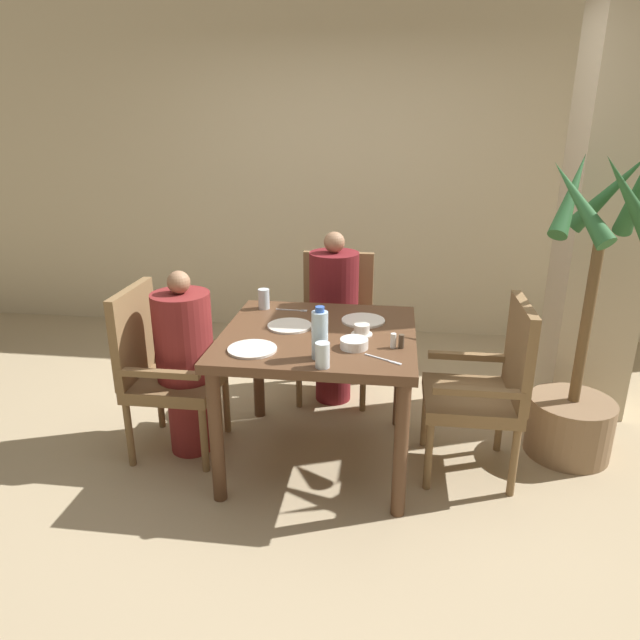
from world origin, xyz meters
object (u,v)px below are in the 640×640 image
object	(u,v)px
diner_in_left_chair	(186,362)
glass_tall_near	(322,355)
potted_palm	(578,372)
plate_dessert_center	(252,349)
chair_far_side	(336,320)
diner_in_far_chair	(334,317)
teacup_with_saucer	(362,330)
bowl_small	(354,343)
chair_left_side	(161,365)
plate_main_right	(363,320)
water_bottle	(320,334)
plate_main_left	(290,326)
chair_right_side	(488,384)
glass_tall_mid	(264,299)

from	to	relation	value
diner_in_left_chair	glass_tall_near	distance (m)	0.98
potted_palm	plate_dessert_center	world-z (taller)	potted_palm
diner_in_left_chair	glass_tall_near	bearing A→B (deg)	-28.21
chair_far_side	glass_tall_near	size ratio (longest dim) A/B	8.15
diner_in_far_chair	teacup_with_saucer	distance (m)	0.81
chair_far_side	glass_tall_near	xyz separation A→B (m)	(0.08, -1.33, 0.30)
potted_palm	bowl_small	size ratio (longest dim) A/B	12.52
chair_left_side	potted_palm	world-z (taller)	potted_palm
diner_in_far_chair	plate_main_right	world-z (taller)	diner_in_far_chair
glass_tall_near	water_bottle	bearing A→B (deg)	104.19
diner_in_left_chair	plate_main_right	xyz separation A→B (m)	(0.97, 0.20, 0.22)
plate_main_left	water_bottle	world-z (taller)	water_bottle
diner_in_far_chair	plate_main_right	xyz separation A→B (m)	(0.22, -0.54, 0.18)
chair_far_side	teacup_with_saucer	size ratio (longest dim) A/B	8.61
chair_right_side	plate_dessert_center	distance (m)	1.24
chair_right_side	plate_main_left	bearing A→B (deg)	176.91
plate_main_right	bowl_small	xyz separation A→B (m)	(-0.02, -0.39, 0.02)
chair_left_side	plate_main_left	size ratio (longest dim) A/B	4.02
plate_main_left	plate_main_right	bearing A→B (deg)	19.61
plate_dessert_center	teacup_with_saucer	xyz separation A→B (m)	(0.52, 0.28, 0.02)
plate_main_right	water_bottle	size ratio (longest dim) A/B	0.94
plate_main_right	bowl_small	size ratio (longest dim) A/B	1.73
teacup_with_saucer	bowl_small	distance (m)	0.19
plate_main_left	teacup_with_saucer	world-z (taller)	teacup_with_saucer
diner_in_left_chair	diner_in_far_chair	xyz separation A→B (m)	(0.75, 0.74, 0.04)
chair_far_side	potted_palm	distance (m)	1.55
plate_dessert_center	teacup_with_saucer	world-z (taller)	teacup_with_saucer
diner_in_left_chair	potted_palm	xyz separation A→B (m)	(2.16, 0.24, -0.04)
chair_right_side	plate_main_left	size ratio (longest dim) A/B	4.02
diner_in_left_chair	plate_main_left	distance (m)	0.63
diner_in_far_chair	plate_main_right	distance (m)	0.61
chair_left_side	diner_in_left_chair	xyz separation A→B (m)	(0.14, 0.00, 0.03)
chair_left_side	diner_in_left_chair	distance (m)	0.15
diner_in_far_chair	plate_dessert_center	size ratio (longest dim) A/B	4.83
chair_left_side	diner_in_far_chair	size ratio (longest dim) A/B	0.83
bowl_small	plate_main_left	bearing A→B (deg)	145.46
plate_main_left	glass_tall_near	xyz separation A→B (m)	(0.24, -0.50, 0.05)
chair_far_side	plate_main_right	world-z (taller)	chair_far_side
diner_in_far_chair	glass_tall_mid	distance (m)	0.59
plate_main_right	glass_tall_mid	xyz separation A→B (m)	(-0.60, 0.15, 0.05)
diner_in_left_chair	chair_far_side	distance (m)	1.16
plate_main_left	glass_tall_mid	world-z (taller)	glass_tall_mid
diner_in_far_chair	chair_right_side	bearing A→B (deg)	-39.61
bowl_small	glass_tall_mid	world-z (taller)	glass_tall_mid
plate_main_left	chair_far_side	bearing A→B (deg)	78.62
diner_in_far_chair	chair_right_side	size ratio (longest dim) A/B	1.20
glass_tall_mid	chair_far_side	bearing A→B (deg)	54.95
teacup_with_saucer	glass_tall_near	world-z (taller)	glass_tall_near
bowl_small	plate_main_right	bearing A→B (deg)	86.87
chair_right_side	chair_far_side	bearing A→B (deg)	135.33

